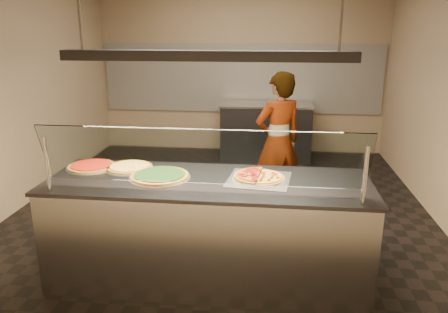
# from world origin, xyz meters

# --- Properties ---
(ground) EXTENTS (5.00, 6.00, 0.02)m
(ground) POSITION_xyz_m (0.00, 0.00, -0.01)
(ground) COLOR black
(ground) RESTS_ON ground
(wall_back) EXTENTS (5.00, 0.02, 3.00)m
(wall_back) POSITION_xyz_m (0.00, 3.01, 1.50)
(wall_back) COLOR #9A8263
(wall_back) RESTS_ON ground
(wall_front) EXTENTS (5.00, 0.02, 3.00)m
(wall_front) POSITION_xyz_m (0.00, -3.01, 1.50)
(wall_front) COLOR #9A8263
(wall_front) RESTS_ON ground
(wall_left) EXTENTS (0.02, 6.00, 3.00)m
(wall_left) POSITION_xyz_m (-2.51, 0.00, 1.50)
(wall_left) COLOR #9A8263
(wall_left) RESTS_ON ground
(tile_band) EXTENTS (4.90, 0.02, 1.20)m
(tile_band) POSITION_xyz_m (0.00, 2.98, 1.30)
(tile_band) COLOR silver
(tile_band) RESTS_ON wall_back
(serving_counter) EXTENTS (2.72, 0.94, 0.93)m
(serving_counter) POSITION_xyz_m (0.06, -1.35, 0.47)
(serving_counter) COLOR #B7B7BC
(serving_counter) RESTS_ON ground
(sneeze_guard) EXTENTS (2.48, 0.18, 0.54)m
(sneeze_guard) POSITION_xyz_m (0.06, -1.69, 1.23)
(sneeze_guard) COLOR #B7B7BC
(sneeze_guard) RESTS_ON serving_counter
(perforated_tray) EXTENTS (0.56, 0.56, 0.01)m
(perforated_tray) POSITION_xyz_m (0.49, -1.29, 0.94)
(perforated_tray) COLOR silver
(perforated_tray) RESTS_ON serving_counter
(half_pizza_pepperoni) EXTENTS (0.26, 0.44, 0.05)m
(half_pizza_pepperoni) POSITION_xyz_m (0.38, -1.29, 0.96)
(half_pizza_pepperoni) COLOR brown
(half_pizza_pepperoni) RESTS_ON perforated_tray
(half_pizza_sausage) EXTENTS (0.26, 0.44, 0.04)m
(half_pizza_sausage) POSITION_xyz_m (0.59, -1.29, 0.96)
(half_pizza_sausage) COLOR brown
(half_pizza_sausage) RESTS_ON perforated_tray
(pizza_spinach) EXTENTS (0.52, 0.52, 0.03)m
(pizza_spinach) POSITION_xyz_m (-0.36, -1.33, 0.95)
(pizza_spinach) COLOR silver
(pizza_spinach) RESTS_ON serving_counter
(pizza_cheese) EXTENTS (0.43, 0.43, 0.03)m
(pizza_cheese) POSITION_xyz_m (-0.69, -1.12, 0.94)
(pizza_cheese) COLOR silver
(pizza_cheese) RESTS_ON serving_counter
(pizza_tomato) EXTENTS (0.45, 0.45, 0.03)m
(pizza_tomato) POSITION_xyz_m (-1.05, -1.13, 0.94)
(pizza_tomato) COLOR silver
(pizza_tomato) RESTS_ON serving_counter
(pizza_spatula) EXTENTS (0.22, 0.22, 0.02)m
(pizza_spatula) POSITION_xyz_m (-0.58, -1.17, 0.96)
(pizza_spatula) COLOR #B7B7BC
(pizza_spatula) RESTS_ON pizza_spinach
(prep_table) EXTENTS (1.54, 0.74, 0.93)m
(prep_table) POSITION_xyz_m (0.48, 2.55, 0.47)
(prep_table) COLOR #303034
(prep_table) RESTS_ON ground
(worker) EXTENTS (0.73, 0.66, 1.68)m
(worker) POSITION_xyz_m (0.66, 0.38, 0.84)
(worker) COLOR #3C3B42
(worker) RESTS_ON ground
(heat_lamp_housing) EXTENTS (2.30, 0.18, 0.08)m
(heat_lamp_housing) POSITION_xyz_m (0.06, -1.35, 1.95)
(heat_lamp_housing) COLOR #303034
(heat_lamp_housing) RESTS_ON ceiling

